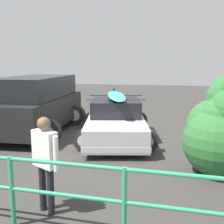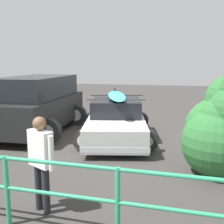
# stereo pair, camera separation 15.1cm
# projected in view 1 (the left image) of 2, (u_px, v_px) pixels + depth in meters

# --- Properties ---
(ground_plane) EXTENTS (44.00, 44.00, 0.02)m
(ground_plane) POSITION_uv_depth(u_px,v_px,m) (108.00, 143.00, 8.48)
(ground_plane) COLOR #383533
(ground_plane) RESTS_ON ground
(sedan_car) EXTENTS (2.80, 4.62, 1.53)m
(sedan_car) POSITION_uv_depth(u_px,v_px,m) (116.00, 119.00, 8.92)
(sedan_car) COLOR silver
(sedan_car) RESTS_ON ground
(suv_car) EXTENTS (2.74, 4.68, 1.92)m
(suv_car) POSITION_uv_depth(u_px,v_px,m) (37.00, 104.00, 9.59)
(suv_car) COLOR black
(suv_car) RESTS_ON ground
(person_bystander) EXTENTS (0.55, 0.37, 1.57)m
(person_bystander) POSITION_uv_depth(u_px,v_px,m) (45.00, 156.00, 4.39)
(person_bystander) COLOR black
(person_bystander) RESTS_ON ground
(railing_fence) EXTENTS (10.04, 0.57, 1.07)m
(railing_fence) POSITION_uv_depth(u_px,v_px,m) (11.00, 180.00, 4.04)
(railing_fence) COLOR #2D9366
(railing_fence) RESTS_ON ground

